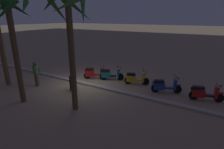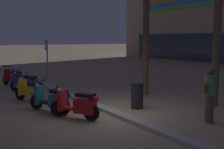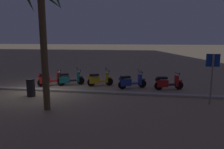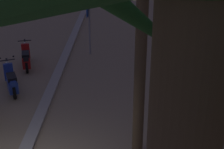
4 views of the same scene
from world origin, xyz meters
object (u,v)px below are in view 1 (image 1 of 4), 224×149
Objects in this scene: pedestrian_strolling_near_curb at (36,73)px; scooter_teal_tail_end at (110,74)px; scooter_yellow_gap_after_mid at (135,78)px; scooter_blue_lead_nearest at (164,86)px; palm_tree_mid_walkway at (69,23)px; palm_tree_far_corner at (11,24)px; scooter_red_second_in_line at (204,93)px; scooter_red_mid_rear at (93,73)px; litter_bin at (73,83)px.

scooter_teal_tail_end is at bearing -136.23° from pedestrian_strolling_near_curb.
scooter_yellow_gap_after_mid is 0.98× the size of scooter_teal_tail_end.
scooter_blue_lead_nearest is at bearing 169.67° from scooter_yellow_gap_after_mid.
palm_tree_mid_walkway is 1.03× the size of palm_tree_far_corner.
scooter_blue_lead_nearest is 8.49m from pedestrian_strolling_near_curb.
scooter_yellow_gap_after_mid and scooter_teal_tail_end have the same top height.
scooter_yellow_gap_after_mid is 0.30× the size of palm_tree_far_corner.
scooter_blue_lead_nearest reaches higher than scooter_red_second_in_line.
palm_tree_mid_walkway is at bearing -165.12° from palm_tree_far_corner.
scooter_teal_tail_end is 1.28m from scooter_red_mid_rear.
palm_tree_far_corner is at bearing 52.49° from scooter_yellow_gap_after_mid.
litter_bin is (1.09, 2.81, 0.04)m from scooter_teal_tail_end.
pedestrian_strolling_near_curb is 2.74m from litter_bin.
scooter_blue_lead_nearest is 2.16m from scooter_yellow_gap_after_mid.
palm_tree_far_corner is (4.32, 5.63, 3.75)m from scooter_yellow_gap_after_mid.
scooter_yellow_gap_after_mid reaches higher than scooter_red_mid_rear.
scooter_red_second_in_line is 10.58m from pedestrian_strolling_near_curb.
palm_tree_mid_walkway is (-0.78, 4.68, 3.83)m from scooter_teal_tail_end.
palm_tree_far_corner is at bearing 65.33° from litter_bin.
palm_tree_mid_walkway is (3.34, 4.42, 3.84)m from scooter_blue_lead_nearest.
litter_bin is at bearing -114.67° from palm_tree_far_corner.
litter_bin is at bearing -45.10° from palm_tree_mid_walkway.
scooter_yellow_gap_after_mid is at bearing -171.09° from scooter_red_mid_rear.
scooter_red_mid_rear is at bearing -128.04° from pedestrian_strolling_near_curb.
scooter_red_second_in_line is 8.09m from palm_tree_mid_walkway.
litter_bin is (5.21, 2.54, 0.04)m from scooter_blue_lead_nearest.
litter_bin is at bearing 93.15° from scooter_red_mid_rear.
scooter_red_second_in_line is 1.15× the size of scooter_red_mid_rear.
scooter_yellow_gap_after_mid is 1.73× the size of litter_bin.
palm_tree_mid_walkway is at bearing 134.90° from litter_bin.
scooter_teal_tail_end is 3.01m from litter_bin.
pedestrian_strolling_near_curb is (7.81, 3.28, 0.46)m from scooter_blue_lead_nearest.
scooter_teal_tail_end is 0.31× the size of palm_tree_far_corner.
scooter_yellow_gap_after_mid is (4.35, -0.35, 0.00)m from scooter_red_second_in_line.
scooter_blue_lead_nearest is 1.03× the size of scooter_teal_tail_end.
palm_tree_mid_walkway is at bearing 75.82° from scooter_yellow_gap_after_mid.
scooter_red_second_in_line is at bearing -160.85° from litter_bin.
scooter_blue_lead_nearest is (2.22, 0.04, 0.00)m from scooter_red_second_in_line.
scooter_blue_lead_nearest and scooter_teal_tail_end have the same top height.
scooter_teal_tail_end reaches higher than scooter_red_second_in_line.
scooter_red_mid_rear is at bearing 1.16° from scooter_red_second_in_line.
pedestrian_strolling_near_curb is at bearing 22.75° from scooter_blue_lead_nearest.
scooter_teal_tail_end is 0.30× the size of palm_tree_mid_walkway.
scooter_red_second_in_line is 0.32× the size of palm_tree_mid_walkway.
palm_tree_mid_walkway is 3.33× the size of pedestrian_strolling_near_curb.
palm_tree_mid_walkway reaches higher than scooter_yellow_gap_after_mid.
scooter_red_second_in_line and scooter_red_mid_rear have the same top height.
palm_tree_far_corner reaches higher than pedestrian_strolling_near_curb.
pedestrian_strolling_near_curb is at bearing -55.25° from palm_tree_far_corner.
scooter_red_second_in_line is at bearing 175.39° from scooter_yellow_gap_after_mid.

